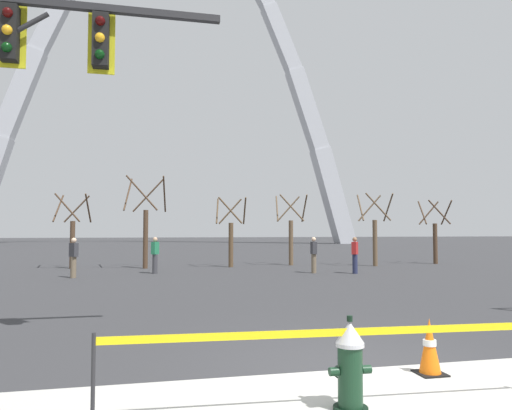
# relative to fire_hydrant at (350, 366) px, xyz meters

# --- Properties ---
(ground_plane) EXTENTS (240.00, 240.00, 0.00)m
(ground_plane) POSITION_rel_fire_hydrant_xyz_m (0.62, 1.51, -0.47)
(ground_plane) COLOR #333335
(fire_hydrant) EXTENTS (0.46, 0.48, 0.99)m
(fire_hydrant) POSITION_rel_fire_hydrant_xyz_m (0.00, 0.00, 0.00)
(fire_hydrant) COLOR black
(fire_hydrant) RESTS_ON ground
(caution_tape_barrier) EXTENTS (5.10, 0.32, 0.90)m
(caution_tape_barrier) POSITION_rel_fire_hydrant_xyz_m (-0.05, -0.03, 0.16)
(caution_tape_barrier) COLOR #232326
(caution_tape_barrier) RESTS_ON ground
(traffic_cone_by_hydrant) EXTENTS (0.36, 0.36, 0.73)m
(traffic_cone_by_hydrant) POSITION_rel_fire_hydrant_xyz_m (1.54, 0.95, -0.11)
(traffic_cone_by_hydrant) COLOR black
(traffic_cone_by_hydrant) RESTS_ON ground
(monument_arch) EXTENTS (50.78, 2.40, 47.15)m
(monument_arch) POSITION_rel_fire_hydrant_xyz_m (0.62, 58.28, 20.18)
(monument_arch) COLOR #B2B5BC
(monument_arch) RESTS_ON ground
(tree_far_left) EXTENTS (1.71, 1.72, 3.69)m
(tree_far_left) POSITION_rel_fire_hydrant_xyz_m (-5.83, 20.33, 1.17)
(tree_far_left) COLOR #473323
(tree_far_left) RESTS_ON ground
(tree_left_mid) EXTENTS (2.09, 2.10, 4.54)m
(tree_left_mid) POSITION_rel_fire_hydrant_xyz_m (-2.30, 19.57, 1.55)
(tree_left_mid) COLOR #473323
(tree_left_mid) RESTS_ON ground
(tree_center_left) EXTENTS (1.66, 1.67, 3.57)m
(tree_center_left) POSITION_rel_fire_hydrant_xyz_m (1.99, 19.53, 1.12)
(tree_center_left) COLOR brown
(tree_center_left) RESTS_ON ground
(tree_center_right) EXTENTS (1.76, 1.77, 3.80)m
(tree_center_right) POSITION_rel_fire_hydrant_xyz_m (5.37, 20.10, 1.22)
(tree_center_right) COLOR brown
(tree_center_right) RESTS_ON ground
(tree_right_mid) EXTENTS (1.77, 1.78, 3.82)m
(tree_right_mid) POSITION_rel_fire_hydrant_xyz_m (9.54, 18.56, 1.23)
(tree_right_mid) COLOR brown
(tree_right_mid) RESTS_ON ground
(tree_far_right) EXTENTS (1.66, 1.67, 3.57)m
(tree_far_right) POSITION_rel_fire_hydrant_xyz_m (13.63, 19.37, 1.12)
(tree_far_right) COLOR #473323
(tree_far_right) RESTS_ON ground
(pedestrian_walking_left) EXTENTS (0.36, 0.39, 1.59)m
(pedestrian_walking_left) POSITION_rel_fire_hydrant_xyz_m (-1.85, 16.60, 0.35)
(pedestrian_walking_left) COLOR #38383D
(pedestrian_walking_left) RESTS_ON ground
(pedestrian_standing_center) EXTENTS (0.38, 0.38, 1.59)m
(pedestrian_standing_center) POSITION_rel_fire_hydrant_xyz_m (-5.02, 15.34, 0.35)
(pedestrian_standing_center) COLOR brown
(pedestrian_standing_center) RESTS_ON ground
(pedestrian_walking_right) EXTENTS (0.22, 0.34, 1.59)m
(pedestrian_walking_right) POSITION_rel_fire_hydrant_xyz_m (5.00, 15.34, 0.35)
(pedestrian_walking_right) COLOR brown
(pedestrian_walking_right) RESTS_ON ground
(pedestrian_near_trees) EXTENTS (0.37, 0.39, 1.59)m
(pedestrian_near_trees) POSITION_rel_fire_hydrant_xyz_m (6.67, 14.69, 0.35)
(pedestrian_near_trees) COLOR #232847
(pedestrian_near_trees) RESTS_ON ground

